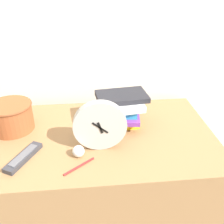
% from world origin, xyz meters
% --- Properties ---
extents(wall_back, '(6.00, 0.04, 2.40)m').
position_xyz_m(wall_back, '(0.00, 0.72, 1.20)').
color(wall_back, silver).
rests_on(wall_back, ground_plane).
extents(desk, '(1.27, 0.65, 0.71)m').
position_xyz_m(desk, '(0.00, 0.32, 0.35)').
color(desk, olive).
rests_on(desk, ground_plane).
extents(desk_clock, '(0.22, 0.04, 0.22)m').
position_xyz_m(desk_clock, '(0.11, 0.22, 0.82)').
color(desk_clock, '#B7B2A8').
rests_on(desk_clock, desk).
extents(book_stack, '(0.25, 0.20, 0.16)m').
position_xyz_m(book_stack, '(0.21, 0.41, 0.79)').
color(book_stack, yellow).
rests_on(book_stack, desk).
extents(basket, '(0.21, 0.21, 0.13)m').
position_xyz_m(basket, '(-0.30, 0.42, 0.78)').
color(basket, '#994C28').
rests_on(basket, desk).
extents(tv_remote, '(0.13, 0.19, 0.02)m').
position_xyz_m(tv_remote, '(-0.21, 0.18, 0.72)').
color(tv_remote, '#333338').
rests_on(tv_remote, desk).
extents(crumpled_paper_ball, '(0.05, 0.05, 0.05)m').
position_xyz_m(crumpled_paper_ball, '(0.01, 0.18, 0.73)').
color(crumpled_paper_ball, white).
rests_on(crumpled_paper_ball, desk).
extents(pen, '(0.12, 0.09, 0.01)m').
position_xyz_m(pen, '(0.02, 0.11, 0.71)').
color(pen, '#B21E1E').
rests_on(pen, desk).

